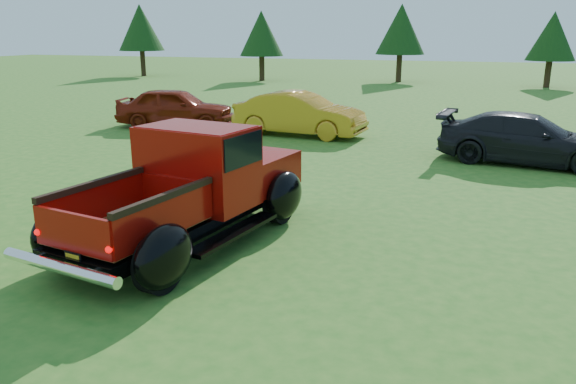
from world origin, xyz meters
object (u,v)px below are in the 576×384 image
at_px(pickup_truck, 199,185).
at_px(show_car_red, 176,107).
at_px(tree_mid_left, 401,29).
at_px(show_car_yellow, 300,114).
at_px(show_car_grey, 527,139).
at_px(tree_west, 261,34).
at_px(tree_mid_right, 552,36).
at_px(tree_far_west, 141,28).

distance_m(pickup_truck, show_car_red, 11.24).
height_order(tree_mid_left, pickup_truck, tree_mid_left).
bearing_deg(show_car_yellow, show_car_red, 93.60).
bearing_deg(pickup_truck, tree_mid_left, 101.81).
distance_m(show_car_red, show_car_yellow, 4.62).
xyz_separation_m(show_car_yellow, show_car_grey, (6.69, -1.99, -0.06)).
xyz_separation_m(tree_west, tree_mid_right, (18.00, 1.00, -0.14)).
height_order(tree_far_west, tree_mid_left, tree_far_west).
bearing_deg(show_car_grey, tree_mid_right, 2.03).
bearing_deg(tree_mid_right, tree_mid_left, 173.66).
distance_m(tree_far_west, tree_west, 10.06).
bearing_deg(pickup_truck, show_car_yellow, 107.52).
height_order(tree_far_west, tree_mid_right, tree_far_west).
bearing_deg(tree_far_west, show_car_yellow, -47.02).
bearing_deg(tree_mid_left, tree_far_west, -176.99).
relative_size(tree_west, show_car_grey, 1.05).
height_order(tree_mid_left, show_car_yellow, tree_mid_left).
bearing_deg(show_car_yellow, pickup_truck, -166.72).
relative_size(tree_far_west, tree_mid_left, 1.04).
xyz_separation_m(tree_far_west, tree_mid_right, (28.00, -0.00, -0.55)).
bearing_deg(tree_west, tree_mid_right, 3.18).
height_order(pickup_truck, show_car_grey, pickup_truck).
relative_size(tree_west, show_car_red, 1.14).
relative_size(tree_west, pickup_truck, 0.89).
bearing_deg(tree_mid_left, pickup_truck, -87.97).
xyz_separation_m(tree_west, show_car_grey, (15.50, -21.18, -2.48)).
height_order(show_car_red, show_car_yellow, show_car_yellow).
height_order(pickup_truck, show_car_red, pickup_truck).
xyz_separation_m(tree_mid_right, show_car_red, (-13.82, -20.03, -2.28)).
relative_size(tree_mid_right, show_car_red, 1.09).
height_order(tree_west, show_car_grey, tree_west).
bearing_deg(pickup_truck, show_car_grey, 63.62).
relative_size(tree_west, tree_mid_left, 0.92).
relative_size(tree_mid_right, pickup_truck, 0.85).
distance_m(tree_far_west, tree_mid_right, 28.01).
relative_size(tree_far_west, show_car_grey, 1.19).
xyz_separation_m(show_car_red, show_car_grey, (11.32, -2.15, -0.06)).
height_order(tree_far_west, tree_west, tree_far_west).
height_order(tree_west, show_car_red, tree_west).
xyz_separation_m(tree_mid_left, show_car_yellow, (-0.19, -21.18, -2.69)).
height_order(tree_mid_left, show_car_red, tree_mid_left).
distance_m(tree_mid_left, show_car_yellow, 21.35).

